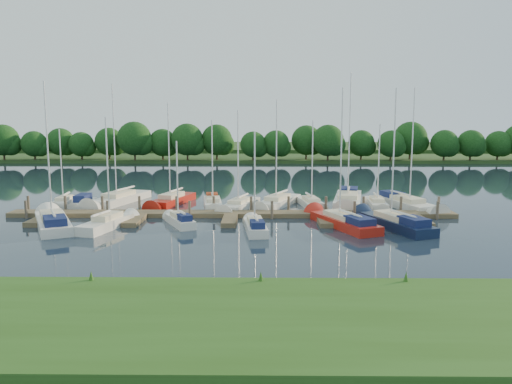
{
  "coord_description": "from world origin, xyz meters",
  "views": [
    {
      "loc": [
        2.69,
        -36.09,
        8.76
      ],
      "look_at": [
        2.19,
        8.0,
        2.2
      ],
      "focal_mm": 35.0,
      "sensor_mm": 36.0,
      "label": 1
    }
  ],
  "objects_px": {
    "motorboat": "(82,204)",
    "sailboat_n_0": "(64,203)",
    "dock": "(231,215)",
    "sailboat_n_5": "(239,206)",
    "sailboat_s_2": "(180,221)"
  },
  "relations": [
    {
      "from": "dock",
      "to": "sailboat_s_2",
      "type": "bearing_deg",
      "value": -142.31
    },
    {
      "from": "sailboat_s_2",
      "to": "motorboat",
      "type": "bearing_deg",
      "value": 116.74
    },
    {
      "from": "motorboat",
      "to": "sailboat_s_2",
      "type": "distance_m",
      "value": 13.83
    },
    {
      "from": "dock",
      "to": "motorboat",
      "type": "distance_m",
      "value": 15.98
    },
    {
      "from": "sailboat_n_5",
      "to": "sailboat_s_2",
      "type": "distance_m",
      "value": 8.82
    },
    {
      "from": "sailboat_n_0",
      "to": "sailboat_n_5",
      "type": "height_order",
      "value": "sailboat_n_5"
    },
    {
      "from": "dock",
      "to": "sailboat_s_2",
      "type": "xyz_separation_m",
      "value": [
        -4.08,
        -3.15,
        0.12
      ]
    },
    {
      "from": "sailboat_n_5",
      "to": "sailboat_s_2",
      "type": "relative_size",
      "value": 1.35
    },
    {
      "from": "dock",
      "to": "sailboat_n_0",
      "type": "xyz_separation_m",
      "value": [
        -17.26,
        5.97,
        0.07
      ]
    },
    {
      "from": "motorboat",
      "to": "sailboat_n_0",
      "type": "bearing_deg",
      "value": -21.02
    },
    {
      "from": "motorboat",
      "to": "sailboat_n_5",
      "type": "bearing_deg",
      "value": 176.21
    },
    {
      "from": "sailboat_n_0",
      "to": "motorboat",
      "type": "distance_m",
      "value": 2.29
    },
    {
      "from": "sailboat_s_2",
      "to": "sailboat_n_5",
      "type": "bearing_deg",
      "value": 32.47
    },
    {
      "from": "sailboat_s_2",
      "to": "dock",
      "type": "bearing_deg",
      "value": 11.52
    },
    {
      "from": "sailboat_n_0",
      "to": "sailboat_n_5",
      "type": "bearing_deg",
      "value": 170.43
    }
  ]
}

